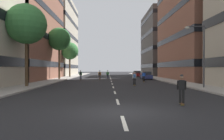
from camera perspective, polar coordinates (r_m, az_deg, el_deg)
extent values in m
plane|color=black|center=(41.02, -0.37, -2.53)|extent=(186.09, 186.09, 0.00)
cube|color=#9E9991|center=(45.81, -12.81, -2.15)|extent=(3.27, 85.29, 0.14)
cube|color=#9E9991|center=(46.09, 11.85, -2.13)|extent=(3.27, 85.29, 0.14)
cube|color=silver|center=(8.25, 3.38, -14.44)|extent=(0.16, 2.20, 0.01)
cube|color=silver|center=(13.14, 1.59, -8.85)|extent=(0.16, 2.20, 0.01)
cube|color=silver|center=(18.09, 0.80, -6.29)|extent=(0.16, 2.20, 0.01)
cube|color=silver|center=(23.06, 0.35, -4.84)|extent=(0.16, 2.20, 0.01)
cube|color=silver|center=(28.04, 0.06, -3.90)|extent=(0.16, 2.20, 0.01)
cube|color=silver|center=(33.02, -0.14, -3.25)|extent=(0.16, 2.20, 0.01)
cube|color=silver|center=(38.01, -0.29, -2.76)|extent=(0.16, 2.20, 0.01)
cube|color=silver|center=(43.01, -0.41, -2.39)|extent=(0.16, 2.20, 0.01)
cube|color=silver|center=(48.00, -0.50, -2.10)|extent=(0.16, 2.20, 0.01)
cube|color=silver|center=(53.00, -0.57, -1.86)|extent=(0.16, 2.20, 0.01)
cube|color=silver|center=(57.99, -0.63, -1.66)|extent=(0.16, 2.20, 0.01)
cube|color=silver|center=(62.99, -0.68, -1.50)|extent=(0.16, 2.20, 0.01)
cube|color=silver|center=(67.99, -0.73, -1.35)|extent=(0.16, 2.20, 0.01)
cube|color=silver|center=(72.98, -0.76, -1.23)|extent=(0.16, 2.20, 0.01)
cube|color=silver|center=(77.98, -0.80, -1.13)|extent=(0.16, 2.20, 0.01)
cube|color=brown|center=(43.68, -27.85, 10.55)|extent=(16.84, 23.10, 19.67)
cube|color=black|center=(43.00, -27.82, 1.48)|extent=(16.96, 23.22, 1.10)
cube|color=black|center=(43.37, -27.84, 7.99)|extent=(16.96, 23.22, 1.10)
cube|color=black|center=(44.29, -27.87, 14.31)|extent=(16.96, 23.22, 1.10)
cube|color=#B2A893|center=(67.08, -18.10, 8.41)|extent=(16.84, 22.52, 22.90)
cube|color=black|center=(66.43, -18.09, 0.95)|extent=(16.96, 22.64, 1.10)
cube|color=black|center=(66.63, -18.09, 4.89)|extent=(16.96, 22.64, 1.10)
cube|color=black|center=(67.14, -18.10, 8.79)|extent=(16.96, 22.64, 1.10)
cube|color=black|center=(67.96, -18.11, 12.62)|extent=(16.96, 22.64, 1.10)
cube|color=black|center=(69.07, -18.12, 16.33)|extent=(16.96, 22.64, 1.10)
cube|color=black|center=(43.59, 26.80, 1.44)|extent=(16.96, 20.91, 1.10)
cube|color=black|center=(43.95, 26.82, 7.80)|extent=(16.96, 20.91, 1.10)
cube|color=black|center=(44.85, 26.84, 13.99)|extent=(16.96, 20.91, 1.10)
cube|color=#4C4744|center=(67.24, 16.62, 6.91)|extent=(16.84, 19.42, 19.46)
cube|color=black|center=(66.81, 16.61, 1.10)|extent=(16.96, 19.54, 1.10)
cube|color=black|center=(67.05, 16.61, 5.26)|extent=(16.96, 19.54, 1.10)
cube|color=black|center=(67.63, 16.62, 9.37)|extent=(16.96, 19.54, 1.10)
cube|color=black|center=(68.56, 16.63, 13.38)|extent=(16.96, 19.54, 1.10)
cube|color=navy|center=(40.77, 9.51, -1.81)|extent=(1.80, 4.40, 0.70)
cube|color=#2D3338|center=(40.60, 9.55, -0.88)|extent=(1.60, 2.10, 0.64)
cylinder|color=black|center=(42.07, 8.07, -2.03)|extent=(0.22, 0.64, 0.64)
cylinder|color=black|center=(42.36, 10.21, -2.01)|extent=(0.22, 0.64, 0.64)
cylinder|color=black|center=(39.21, 8.76, -2.21)|extent=(0.22, 0.64, 0.64)
cylinder|color=black|center=(39.52, 11.04, -2.19)|extent=(0.22, 0.64, 0.64)
cube|color=maroon|center=(53.20, 6.97, -1.29)|extent=(1.80, 4.40, 0.70)
cube|color=#2D3338|center=(53.03, 6.99, -0.57)|extent=(1.60, 2.10, 0.64)
cylinder|color=black|center=(54.53, 5.92, -1.47)|extent=(0.22, 0.64, 0.64)
cylinder|color=black|center=(54.76, 7.58, -1.46)|extent=(0.22, 0.64, 0.64)
cylinder|color=black|center=(51.66, 6.32, -1.57)|extent=(0.22, 0.64, 0.64)
cylinder|color=black|center=(51.89, 8.07, -1.56)|extent=(0.22, 0.64, 0.64)
cylinder|color=#4C3823|center=(24.97, -22.80, 2.07)|extent=(0.36, 0.36, 5.42)
sphere|color=#387A3D|center=(25.46, -22.83, 11.77)|extent=(4.51, 4.51, 4.51)
cylinder|color=#4C3823|center=(39.92, -14.54, 1.93)|extent=(0.36, 0.36, 6.07)
sphere|color=#2D6B33|center=(40.30, -14.56, 8.39)|extent=(4.29, 4.29, 4.29)
cylinder|color=#4C3823|center=(50.44, -11.74, 0.89)|extent=(0.36, 0.36, 4.79)
sphere|color=#387A3D|center=(50.62, -11.74, 5.25)|extent=(4.17, 4.17, 4.17)
cylinder|color=#3F3F44|center=(23.47, 24.35, 3.49)|extent=(0.16, 0.16, 6.50)
cylinder|color=#3F3F44|center=(23.48, 22.35, 11.24)|extent=(1.80, 0.10, 0.10)
ellipsoid|color=silver|center=(23.11, 20.27, 11.04)|extent=(0.50, 0.30, 0.24)
cube|color=brown|center=(40.64, -1.22, -2.45)|extent=(0.26, 0.91, 0.02)
cylinder|color=#D8BF4C|center=(40.96, -1.20, -2.49)|extent=(0.18, 0.08, 0.07)
cylinder|color=#D8BF4C|center=(40.33, -1.25, -2.54)|extent=(0.18, 0.08, 0.07)
cylinder|color=#2D334C|center=(40.63, -1.35, -1.87)|extent=(0.15, 0.15, 0.80)
cylinder|color=#2D334C|center=(40.62, -1.10, -1.87)|extent=(0.15, 0.15, 0.80)
cube|color=green|center=(40.60, -1.22, -0.91)|extent=(0.33, 0.22, 0.55)
cylinder|color=green|center=(40.67, -1.53, -0.95)|extent=(0.10, 0.23, 0.55)
cylinder|color=green|center=(40.64, -0.91, -0.95)|extent=(0.10, 0.23, 0.55)
sphere|color=#997051|center=(40.61, -1.22, -0.27)|extent=(0.22, 0.22, 0.22)
sphere|color=black|center=(40.61, -1.22, -0.20)|extent=(0.21, 0.21, 0.21)
cube|color=#4C8C4C|center=(40.42, -1.24, -0.88)|extent=(0.27, 0.18, 0.40)
cube|color=brown|center=(25.76, 6.29, -4.11)|extent=(0.22, 0.90, 0.02)
cylinder|color=#D8BF4C|center=(26.08, 6.21, -4.16)|extent=(0.18, 0.07, 0.07)
cylinder|color=#D8BF4C|center=(25.45, 6.37, -4.28)|extent=(0.18, 0.07, 0.07)
cylinder|color=black|center=(25.72, 6.09, -3.20)|extent=(0.14, 0.14, 0.80)
cylinder|color=black|center=(25.74, 6.49, -3.20)|extent=(0.14, 0.14, 0.80)
cube|color=white|center=(25.70, 6.29, -1.70)|extent=(0.32, 0.21, 0.55)
cylinder|color=white|center=(25.72, 5.79, -1.76)|extent=(0.09, 0.23, 0.55)
cylinder|color=white|center=(25.77, 6.76, -1.75)|extent=(0.09, 0.23, 0.55)
sphere|color=tan|center=(25.70, 6.29, -0.68)|extent=(0.22, 0.22, 0.22)
sphere|color=black|center=(25.70, 6.29, -0.57)|extent=(0.21, 0.21, 0.21)
cube|color=#3F72BF|center=(25.52, 6.33, -1.65)|extent=(0.26, 0.17, 0.40)
cube|color=brown|center=(12.79, 18.93, -8.77)|extent=(0.40, 0.92, 0.02)
cylinder|color=#D8BF4C|center=(13.11, 18.75, -8.75)|extent=(0.19, 0.11, 0.07)
cylinder|color=#D8BF4C|center=(12.48, 19.11, -9.22)|extent=(0.19, 0.11, 0.07)
cylinder|color=black|center=(12.72, 18.53, -6.95)|extent=(0.17, 0.17, 0.80)
cylinder|color=black|center=(12.74, 19.34, -6.94)|extent=(0.17, 0.17, 0.80)
cube|color=black|center=(12.66, 18.94, -3.91)|extent=(0.36, 0.27, 0.55)
cylinder|color=black|center=(12.68, 17.92, -4.02)|extent=(0.14, 0.24, 0.55)
cylinder|color=black|center=(12.74, 19.90, -4.01)|extent=(0.14, 0.24, 0.55)
sphere|color=#997051|center=(12.65, 18.93, -1.85)|extent=(0.22, 0.22, 0.22)
sphere|color=black|center=(12.65, 18.93, -1.62)|extent=(0.21, 0.21, 0.21)
cube|color=brown|center=(32.45, 8.89, -3.18)|extent=(0.34, 0.92, 0.02)
cylinder|color=#D8BF4C|center=(32.78, 8.88, -3.23)|extent=(0.19, 0.10, 0.07)
cylinder|color=#D8BF4C|center=(32.14, 8.90, -3.30)|extent=(0.19, 0.10, 0.07)
cylinder|color=black|center=(32.43, 8.73, -2.45)|extent=(0.16, 0.16, 0.80)
cylinder|color=black|center=(32.43, 9.05, -2.45)|extent=(0.16, 0.16, 0.80)
cube|color=blue|center=(32.40, 8.89, -1.26)|extent=(0.35, 0.25, 0.55)
cylinder|color=blue|center=(32.45, 8.50, -1.31)|extent=(0.13, 0.24, 0.55)
cylinder|color=blue|center=(32.46, 9.28, -1.31)|extent=(0.13, 0.24, 0.55)
sphere|color=#997051|center=(32.41, 8.89, -0.45)|extent=(0.22, 0.22, 0.22)
sphere|color=black|center=(32.41, 8.89, -0.37)|extent=(0.21, 0.21, 0.21)
cube|color=brown|center=(38.24, -8.78, -2.63)|extent=(0.39, 0.92, 0.02)
cylinder|color=#D8BF4C|center=(38.56, -8.82, -2.68)|extent=(0.19, 0.11, 0.07)
cylinder|color=#D8BF4C|center=(37.92, -8.74, -2.73)|extent=(0.19, 0.11, 0.07)
cylinder|color=#2D334C|center=(38.21, -8.91, -2.02)|extent=(0.17, 0.17, 0.80)
cylinder|color=#2D334C|center=(38.22, -8.64, -2.02)|extent=(0.17, 0.17, 0.80)
cube|color=green|center=(38.19, -8.78, -1.00)|extent=(0.36, 0.26, 0.55)
cylinder|color=green|center=(38.22, -9.12, -1.04)|extent=(0.14, 0.24, 0.55)
cylinder|color=green|center=(38.26, -8.46, -1.04)|extent=(0.14, 0.24, 0.55)
sphere|color=tan|center=(38.20, -8.78, -0.32)|extent=(0.22, 0.22, 0.22)
sphere|color=black|center=(38.20, -8.78, -0.25)|extent=(0.21, 0.21, 0.21)
cube|color=black|center=(38.01, -8.76, -0.97)|extent=(0.29, 0.21, 0.40)
cube|color=brown|center=(38.33, -3.45, -2.62)|extent=(0.22, 0.90, 0.02)
cylinder|color=#D8BF4C|center=(38.65, -3.45, -2.67)|extent=(0.18, 0.07, 0.07)
cylinder|color=#D8BF4C|center=(38.01, -3.46, -2.72)|extent=(0.18, 0.07, 0.07)
cylinder|color=#594C47|center=(38.31, -3.59, -2.01)|extent=(0.14, 0.14, 0.80)
cylinder|color=#594C47|center=(38.31, -3.32, -2.01)|extent=(0.14, 0.14, 0.80)
cube|color=orange|center=(38.29, -3.45, -1.00)|extent=(0.32, 0.21, 0.55)
cylinder|color=orange|center=(38.34, -3.78, -1.04)|extent=(0.10, 0.23, 0.55)
cylinder|color=orange|center=(38.33, -3.12, -1.04)|extent=(0.10, 0.23, 0.55)
sphere|color=tan|center=(38.30, -3.45, -0.32)|extent=(0.22, 0.22, 0.22)
sphere|color=black|center=(38.30, -3.45, -0.24)|extent=(0.21, 0.21, 0.21)
cube|color=black|center=(38.10, -3.46, -0.96)|extent=(0.26, 0.17, 0.40)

